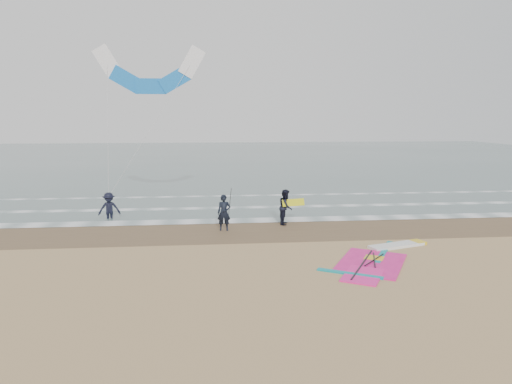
{
  "coord_description": "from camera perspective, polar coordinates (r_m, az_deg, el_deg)",
  "views": [
    {
      "loc": [
        -2.85,
        -17.12,
        5.89
      ],
      "look_at": [
        -0.71,
        5.0,
        2.2
      ],
      "focal_mm": 32.0,
      "sensor_mm": 36.0,
      "label": 1
    }
  ],
  "objects": [
    {
      "name": "held_pole",
      "position": [
        23.69,
        -3.3,
        -1.54
      ],
      "size": [
        0.17,
        0.86,
        1.82
      ],
      "color": "black",
      "rests_on": "ground"
    },
    {
      "name": "windsurf_rig",
      "position": [
        19.99,
        15.22,
        -7.94
      ],
      "size": [
        5.91,
        5.6,
        0.14
      ],
      "color": "white",
      "rests_on": "ground"
    },
    {
      "name": "person_standing",
      "position": [
        23.76,
        -4.02,
        -2.6
      ],
      "size": [
        0.73,
        0.51,
        1.9
      ],
      "primitive_type": "imported",
      "rotation": [
        0.0,
        0.0,
        -0.08
      ],
      "color": "black",
      "rests_on": "ground"
    },
    {
      "name": "wet_sand_band",
      "position": [
        24.03,
        1.46,
        -4.76
      ],
      "size": [
        120.0,
        5.0,
        0.01
      ],
      "primitive_type": "cube",
      "color": "brown",
      "rests_on": "ground"
    },
    {
      "name": "ground",
      "position": [
        18.33,
        3.77,
        -9.34
      ],
      "size": [
        120.0,
        120.0,
        0.0
      ],
      "primitive_type": "plane",
      "color": "tan",
      "rests_on": "ground"
    },
    {
      "name": "surf_kite",
      "position": [
        28.93,
        -13.09,
        14.17
      ],
      "size": [
        6.69,
        2.15,
        8.83
      ],
      "color": "white",
      "rests_on": "ground"
    },
    {
      "name": "foam_waterline",
      "position": [
        28.32,
        0.37,
        -2.52
      ],
      "size": [
        120.0,
        9.15,
        0.02
      ],
      "color": "white",
      "rests_on": "ground"
    },
    {
      "name": "person_walking",
      "position": [
        25.15,
        3.75,
        -1.88
      ],
      "size": [
        0.98,
        1.12,
        1.94
      ],
      "primitive_type": "imported",
      "rotation": [
        0.0,
        0.0,
        1.27
      ],
      "color": "black",
      "rests_on": "ground"
    },
    {
      "name": "sea_water",
      "position": [
        65.45,
        -3.01,
        4.25
      ],
      "size": [
        120.0,
        80.0,
        0.02
      ],
      "primitive_type": "cube",
      "color": "#47605E",
      "rests_on": "ground"
    },
    {
      "name": "person_wading",
      "position": [
        27.66,
        -17.91,
        -1.31
      ],
      "size": [
        1.34,
        0.92,
        1.91
      ],
      "primitive_type": "imported",
      "rotation": [
        0.0,
        0.0,
        0.18
      ],
      "color": "black",
      "rests_on": "ground"
    },
    {
      "name": "carried_kiteboard",
      "position": [
        25.07,
        4.69,
        -1.32
      ],
      "size": [
        1.3,
        0.51,
        0.39
      ],
      "color": "yellow",
      "rests_on": "ground"
    }
  ]
}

